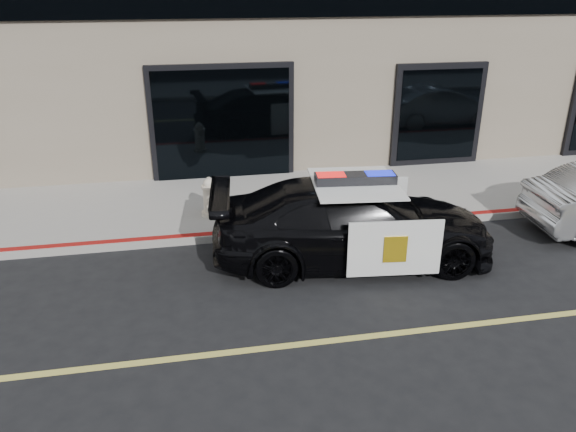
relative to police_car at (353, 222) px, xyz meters
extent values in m
plane|color=black|center=(-0.89, -2.35, -0.73)|extent=(120.00, 120.00, 0.00)
cube|color=gray|center=(-0.89, 2.90, -0.65)|extent=(60.00, 3.50, 0.15)
imported|color=black|center=(0.00, 0.00, -0.01)|extent=(3.02, 5.36, 1.44)
cube|color=white|center=(0.37, -1.07, -0.03)|extent=(1.53, 0.19, 0.96)
cube|color=white|center=(0.58, 0.98, -0.03)|extent=(1.53, 0.19, 0.96)
cube|color=white|center=(0.00, 0.00, 0.72)|extent=(1.61, 1.86, 0.02)
cube|color=gold|center=(0.37, -1.10, -0.03)|extent=(0.38, 0.05, 0.46)
cube|color=black|center=(0.00, 0.00, 0.81)|extent=(1.41, 0.50, 0.17)
cube|color=red|center=(-0.42, 0.04, 0.82)|extent=(0.51, 0.36, 0.16)
cube|color=#0C19CC|center=(0.41, -0.04, 0.82)|extent=(0.51, 0.36, 0.16)
cylinder|color=#C2B29E|center=(-2.39, 2.15, -0.54)|extent=(0.37, 0.37, 0.08)
cylinder|color=#C2B29E|center=(-2.39, 2.15, -0.23)|extent=(0.27, 0.27, 0.52)
cylinder|color=#C2B29E|center=(-2.39, 2.15, 0.05)|extent=(0.32, 0.32, 0.06)
sphere|color=#C2B29E|center=(-2.39, 2.15, 0.11)|extent=(0.24, 0.24, 0.24)
cylinder|color=#C2B29E|center=(-2.39, 2.15, 0.21)|extent=(0.07, 0.07, 0.07)
cylinder|color=#C2B29E|center=(-2.39, 2.33, -0.16)|extent=(0.14, 0.12, 0.14)
cylinder|color=#C2B29E|center=(-2.39, 1.98, -0.16)|extent=(0.14, 0.12, 0.14)
cylinder|color=#C2B29E|center=(-2.39, 1.95, -0.23)|extent=(0.18, 0.15, 0.18)
camera|label=1|loc=(-2.81, -8.66, 3.98)|focal=35.00mm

